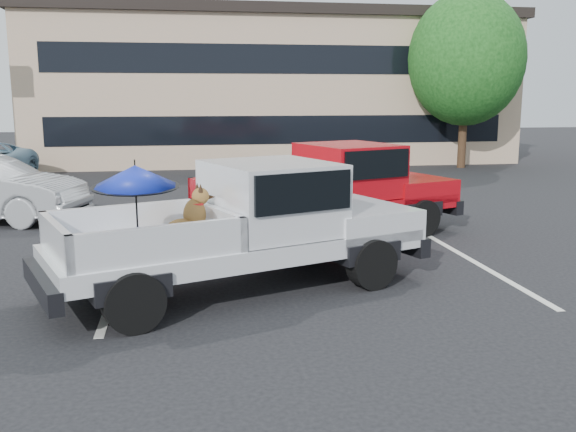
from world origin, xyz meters
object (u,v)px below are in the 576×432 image
Objects in this scene: tree_right at (466,59)px; tree_back at (341,63)px; red_pickup at (342,186)px; silver_pickup at (257,219)px.

tree_right is 8.55m from tree_back.
red_pickup is (-7.75, -11.37, -3.19)m from tree_right.
tree_right is at bearing 35.69° from silver_pickup.
silver_pickup reaches higher than red_pickup.
tree_back is 1.19× the size of red_pickup.
tree_right is at bearing 35.43° from red_pickup.
tree_back is 1.18× the size of silver_pickup.
tree_back reaches higher than tree_right.
tree_right is 0.95× the size of tree_back.
tree_right reaches higher than silver_pickup.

